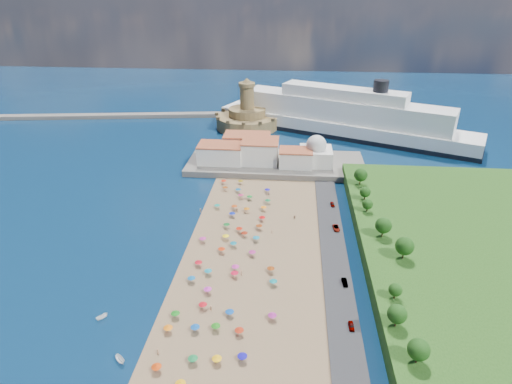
# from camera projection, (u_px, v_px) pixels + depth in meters

# --- Properties ---
(ground) EXTENTS (700.00, 700.00, 0.00)m
(ground) POSITION_uv_depth(u_px,v_px,m) (239.00, 241.00, 156.81)
(ground) COLOR #071938
(ground) RESTS_ON ground
(terrace) EXTENTS (90.00, 36.00, 3.00)m
(terrace) POSITION_uv_depth(u_px,v_px,m) (276.00, 164.00, 220.81)
(terrace) COLOR #59544C
(terrace) RESTS_ON ground
(jetty) EXTENTS (18.00, 70.00, 2.40)m
(jetty) POSITION_uv_depth(u_px,v_px,m) (242.00, 141.00, 254.10)
(jetty) COLOR #59544C
(jetty) RESTS_ON ground
(breakwater) EXTENTS (199.03, 34.77, 2.60)m
(breakwater) POSITION_uv_depth(u_px,v_px,m) (112.00, 116.00, 302.32)
(breakwater) COLOR #59544C
(breakwater) RESTS_ON ground
(waterfront_buildings) EXTENTS (57.00, 29.00, 11.00)m
(waterfront_buildings) POSITION_uv_depth(u_px,v_px,m) (251.00, 151.00, 219.66)
(waterfront_buildings) COLOR silver
(waterfront_buildings) RESTS_ON terrace
(domed_building) EXTENTS (16.00, 16.00, 15.00)m
(domed_building) POSITION_uv_depth(u_px,v_px,m) (316.00, 153.00, 214.14)
(domed_building) COLOR silver
(domed_building) RESTS_ON terrace
(fortress) EXTENTS (40.00, 40.00, 32.40)m
(fortress) POSITION_uv_depth(u_px,v_px,m) (247.00, 118.00, 278.61)
(fortress) COLOR olive
(fortress) RESTS_ON ground
(cruise_ship) EXTENTS (158.91, 88.15, 35.66)m
(cruise_ship) POSITION_uv_depth(u_px,v_px,m) (342.00, 118.00, 264.54)
(cruise_ship) COLOR black
(cruise_ship) RESTS_ON ground
(beach_parasols) EXTENTS (30.34, 116.22, 2.20)m
(beach_parasols) POSITION_uv_depth(u_px,v_px,m) (231.00, 248.00, 148.38)
(beach_parasols) COLOR gray
(beach_parasols) RESTS_ON beach
(beachgoers) EXTENTS (39.86, 94.41, 1.84)m
(beachgoers) POSITION_uv_depth(u_px,v_px,m) (239.00, 238.00, 156.58)
(beachgoers) COLOR tan
(beachgoers) RESTS_ON beach
(moored_boats) EXTENTS (14.37, 17.93, 1.50)m
(moored_boats) POSITION_uv_depth(u_px,v_px,m) (112.00, 341.00, 111.58)
(moored_boats) COLOR white
(moored_boats) RESTS_ON ground
(parked_cars) EXTENTS (2.75, 75.51, 1.35)m
(parked_cars) POSITION_uv_depth(u_px,v_px,m) (339.00, 245.00, 151.49)
(parked_cars) COLOR gray
(parked_cars) RESTS_ON promenade
(hillside_trees) EXTENTS (13.97, 104.01, 7.55)m
(hillside_trees) POSITION_uv_depth(u_px,v_px,m) (384.00, 234.00, 141.82)
(hillside_trees) COLOR #382314
(hillside_trees) RESTS_ON hillside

